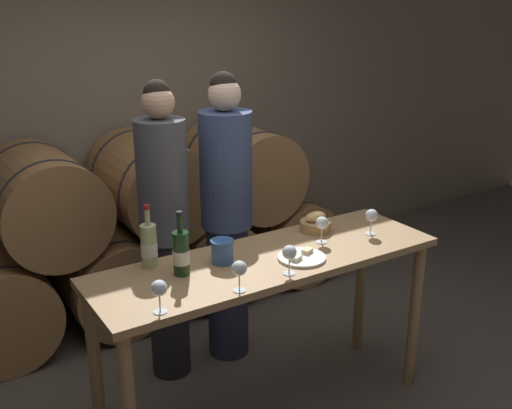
{
  "coord_description": "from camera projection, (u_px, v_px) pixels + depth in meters",
  "views": [
    {
      "loc": [
        -1.56,
        -2.33,
        2.19
      ],
      "look_at": [
        0.0,
        0.12,
        1.2
      ],
      "focal_mm": 42.0,
      "sensor_mm": 36.0,
      "label": 1
    }
  ],
  "objects": [
    {
      "name": "barrel_stack",
      "position": [
        154.0,
        230.0,
        4.38
      ],
      "size": [
        2.94,
        0.87,
        1.3
      ],
      "color": "#9E7042",
      "rests_on": "ground_plane"
    },
    {
      "name": "wine_bottle_red",
      "position": [
        181.0,
        253.0,
        2.83
      ],
      "size": [
        0.08,
        0.08,
        0.32
      ],
      "color": "#193819",
      "rests_on": "tasting_table"
    },
    {
      "name": "wine_bottle_white",
      "position": [
        149.0,
        245.0,
        2.91
      ],
      "size": [
        0.08,
        0.08,
        0.32
      ],
      "color": "#ADBC7F",
      "rests_on": "tasting_table"
    },
    {
      "name": "wine_glass_far_left",
      "position": [
        159.0,
        289.0,
        2.48
      ],
      "size": [
        0.07,
        0.07,
        0.15
      ],
      "color": "white",
      "rests_on": "tasting_table"
    },
    {
      "name": "blue_crock",
      "position": [
        222.0,
        250.0,
        2.97
      ],
      "size": [
        0.12,
        0.12,
        0.12
      ],
      "color": "#335693",
      "rests_on": "tasting_table"
    },
    {
      "name": "person_left",
      "position": [
        165.0,
        231.0,
        3.44
      ],
      "size": [
        0.29,
        0.29,
        1.8
      ],
      "color": "#232326",
      "rests_on": "ground_plane"
    },
    {
      "name": "wine_glass_far_right",
      "position": [
        371.0,
        216.0,
        3.32
      ],
      "size": [
        0.07,
        0.07,
        0.15
      ],
      "color": "white",
      "rests_on": "tasting_table"
    },
    {
      "name": "tasting_table",
      "position": [
        268.0,
        282.0,
        3.1
      ],
      "size": [
        1.86,
        0.58,
        0.95
      ],
      "color": "#99754C",
      "rests_on": "ground_plane"
    },
    {
      "name": "person_right",
      "position": [
        227.0,
        217.0,
        3.65
      ],
      "size": [
        0.32,
        0.32,
        1.81
      ],
      "color": "#2D334C",
      "rests_on": "ground_plane"
    },
    {
      "name": "bread_basket",
      "position": [
        315.0,
        224.0,
        3.39
      ],
      "size": [
        0.17,
        0.17,
        0.11
      ],
      "color": "#A87F4C",
      "rests_on": "tasting_table"
    },
    {
      "name": "stone_wall_back",
      "position": [
        117.0,
        83.0,
        4.5
      ],
      "size": [
        10.0,
        0.12,
        3.2
      ],
      "color": "gray",
      "rests_on": "ground_plane"
    },
    {
      "name": "wine_glass_center",
      "position": [
        289.0,
        253.0,
        2.83
      ],
      "size": [
        0.07,
        0.07,
        0.15
      ],
      "color": "white",
      "rests_on": "tasting_table"
    },
    {
      "name": "cheese_plate",
      "position": [
        302.0,
        257.0,
        3.03
      ],
      "size": [
        0.25,
        0.25,
        0.04
      ],
      "color": "white",
      "rests_on": "tasting_table"
    },
    {
      "name": "wine_glass_right",
      "position": [
        322.0,
        224.0,
        3.21
      ],
      "size": [
        0.07,
        0.07,
        0.15
      ],
      "color": "white",
      "rests_on": "tasting_table"
    },
    {
      "name": "wine_glass_left",
      "position": [
        239.0,
        269.0,
        2.66
      ],
      "size": [
        0.07,
        0.07,
        0.15
      ],
      "color": "white",
      "rests_on": "tasting_table"
    }
  ]
}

